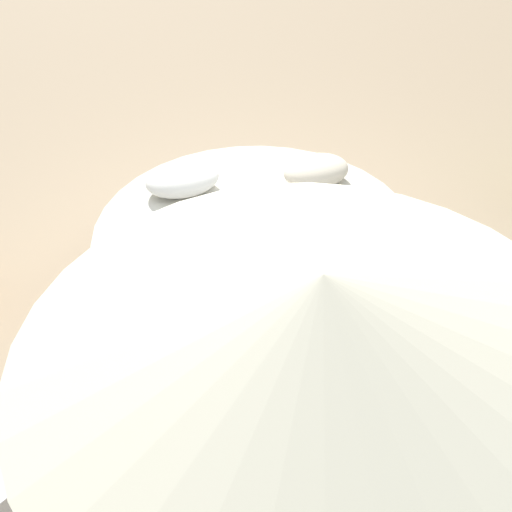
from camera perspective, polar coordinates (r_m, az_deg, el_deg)
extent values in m
plane|color=#9E8466|center=(5.13, 0.00, -2.94)|extent=(16.00, 16.00, 0.00)
cylinder|color=#595966|center=(4.99, 0.00, -1.17)|extent=(2.16, 2.16, 0.42)
cylinder|color=black|center=(4.86, 0.00, 0.70)|extent=(2.24, 2.24, 0.02)
cylinder|color=beige|center=(4.81, 0.00, 1.40)|extent=(2.23, 2.23, 0.15)
ellipsoid|color=beige|center=(5.21, 4.93, 6.96)|extent=(0.50, 0.36, 0.20)
ellipsoid|color=white|center=(5.12, -6.03, 6.25)|extent=(0.55, 0.39, 0.20)
cylinder|color=#99999E|center=(2.75, 3.95, -19.69)|extent=(0.05, 0.05, 2.25)
cone|color=beige|center=(1.97, 5.22, -4.98)|extent=(1.83, 1.83, 0.32)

